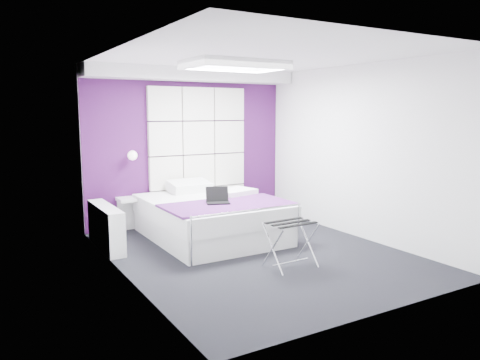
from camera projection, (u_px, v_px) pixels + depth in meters
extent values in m
plane|color=black|center=(257.00, 253.00, 6.33)|extent=(4.40, 4.40, 0.00)
plane|color=white|center=(258.00, 56.00, 5.95)|extent=(4.40, 4.40, 0.00)
plane|color=white|center=(189.00, 147.00, 8.02)|extent=(3.60, 0.00, 3.60)
plane|color=white|center=(122.00, 166.00, 5.24)|extent=(0.00, 4.40, 4.40)
plane|color=white|center=(358.00, 152.00, 7.04)|extent=(0.00, 4.40, 4.40)
cube|color=#3E0F44|center=(189.00, 147.00, 8.01)|extent=(3.58, 0.02, 2.58)
cube|color=white|center=(194.00, 75.00, 7.63)|extent=(3.58, 0.50, 0.20)
sphere|color=white|center=(132.00, 155.00, 7.39)|extent=(0.15, 0.15, 0.15)
cube|color=white|center=(106.00, 227.00, 6.55)|extent=(0.22, 1.20, 0.60)
cube|color=white|center=(211.00, 227.00, 7.10)|extent=(1.71, 2.13, 0.32)
cube|color=white|center=(211.00, 208.00, 7.06)|extent=(1.75, 2.17, 0.27)
cube|color=#4C185B|center=(228.00, 205.00, 6.58)|extent=(1.81, 0.96, 0.03)
cube|color=white|center=(131.00, 199.00, 7.43)|extent=(0.43, 0.33, 0.05)
cube|color=black|center=(291.00, 223.00, 5.70)|extent=(0.57, 0.42, 0.01)
cube|color=black|center=(218.00, 203.00, 6.60)|extent=(0.32, 0.22, 0.02)
cube|color=black|center=(214.00, 193.00, 6.68)|extent=(0.32, 0.01, 0.21)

